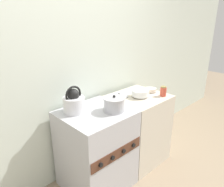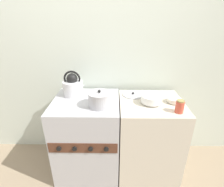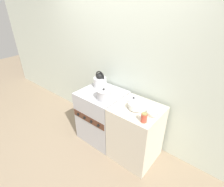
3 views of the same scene
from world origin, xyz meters
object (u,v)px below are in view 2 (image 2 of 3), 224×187
Objects in this scene: stove at (88,136)px; cooking_pot at (100,99)px; enamel_bowl at (151,99)px; small_ceramic_bowl at (174,100)px; kettle at (73,86)px; storage_jar at (180,107)px; loose_pot_lid at (133,94)px.

cooking_pot is (0.15, -0.11, 0.51)m from stove.
cooking_pot is 0.51m from enamel_bowl.
cooking_pot reaches higher than enamel_bowl.
kettle is at bearing 171.39° from small_ceramic_bowl.
cooking_pot is (0.30, -0.25, -0.03)m from kettle.
small_ceramic_bowl is (0.89, -0.02, 0.46)m from stove.
storage_jar is at bearing -18.75° from kettle.
kettle reaches higher than cooking_pot.
enamel_bowl is at bearing -12.38° from kettle.
storage_jar is (-0.01, -0.19, 0.03)m from small_ceramic_bowl.
stove is 7.36× the size of storage_jar.
storage_jar is (0.22, -0.17, 0.01)m from enamel_bowl.
loose_pot_lid is (0.65, 0.02, -0.10)m from kettle.
loose_pot_lid is (0.50, 0.16, 0.44)m from stove.
stove is 0.55m from cooking_pot.
kettle is at bearing 140.21° from cooking_pot.
stove is at bearing 143.55° from cooking_pot.
cooking_pot is 0.44m from loose_pot_lid.
kettle reaches higher than enamel_bowl.
cooking_pot is at bearing -171.47° from enamel_bowl.
storage_jar is (0.72, -0.10, -0.02)m from cooking_pot.
loose_pot_lid is at bearing 1.44° from kettle.
cooking_pot reaches higher than loose_pot_lid.
storage_jar reaches higher than loose_pot_lid.
kettle is at bearing 161.25° from storage_jar.
enamel_bowl reaches higher than loose_pot_lid.
kettle is (-0.15, 0.14, 0.55)m from stove.
storage_jar is at bearing -43.89° from loose_pot_lid.
cooking_pot is 0.95× the size of loose_pot_lid.
stove is at bearing 176.75° from enamel_bowl.
small_ceramic_bowl is 0.43m from loose_pot_lid.
loose_pot_lid reaches higher than stove.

